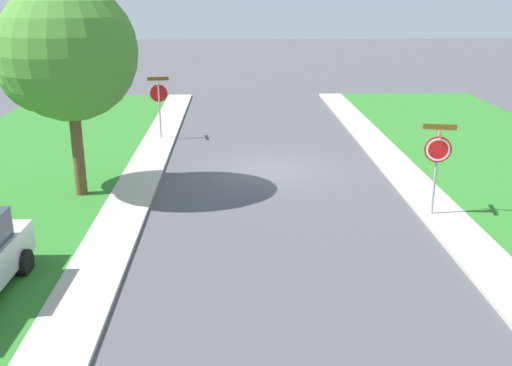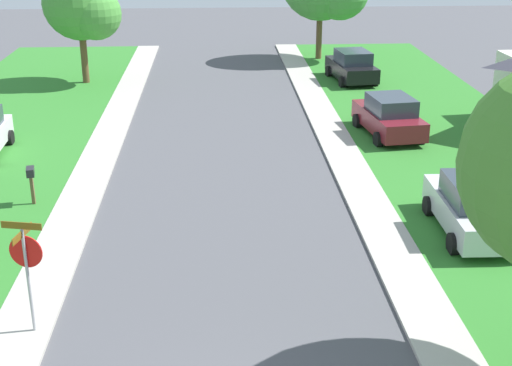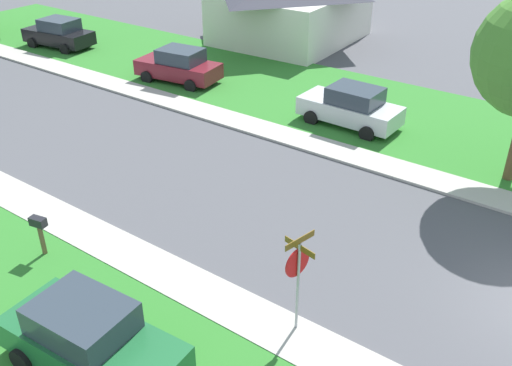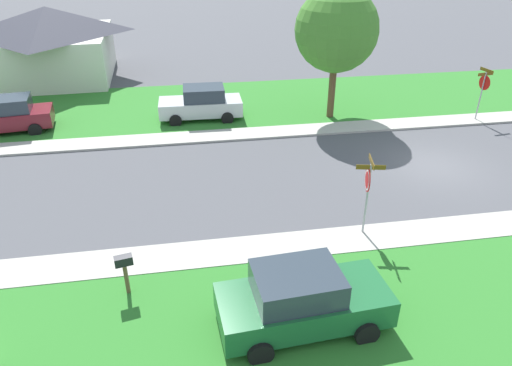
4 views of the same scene
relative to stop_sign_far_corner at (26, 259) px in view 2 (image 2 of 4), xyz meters
The scene contains 9 objects.
sidewalk_east 11.67m from the stop_sign_far_corner, 38.12° to the left, with size 1.40×56.00×0.10m, color #ADA89E.
lawn_east 15.61m from the stop_sign_far_corner, 27.33° to the left, with size 8.00×56.00×0.08m, color #2D7528.
sidewalk_west 7.36m from the stop_sign_far_corner, 92.66° to the left, with size 1.40×56.00×0.10m, color #ADA89E.
stop_sign_far_corner is the anchor object (origin of this frame).
car_silver_near_corner 12.51m from the stop_sign_far_corner, 21.51° to the left, with size 2.12×4.34×1.76m.
car_maroon_across_road 18.19m from the stop_sign_far_corner, 51.27° to the left, with size 2.45×4.50×1.76m.
car_black_driveway_right 26.75m from the stop_sign_far_corner, 64.23° to the left, with size 2.42×4.49×1.76m.
tree_sidewalk_near 24.62m from the stop_sign_far_corner, 96.09° to the left, with size 4.15×3.86×6.23m.
mailbox 7.72m from the stop_sign_far_corner, 103.07° to the left, with size 0.33×0.52×1.31m.
Camera 2 is at (-0.17, -9.28, 9.06)m, focal length 50.24 mm.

